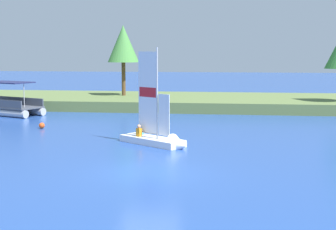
{
  "coord_description": "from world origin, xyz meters",
  "views": [
    {
      "loc": [
        3.39,
        -19.98,
        4.97
      ],
      "look_at": [
        -0.46,
        9.36,
        1.2
      ],
      "focal_mm": 53.66,
      "sensor_mm": 36.0,
      "label": 1
    }
  ],
  "objects_px": {
    "pontoon_boat": "(10,106)",
    "shoreline_tree_left": "(123,44)",
    "channel_buoy": "(42,126)",
    "sailboat": "(161,138)"
  },
  "relations": [
    {
      "from": "sailboat",
      "to": "pontoon_boat",
      "type": "distance_m",
      "value": 17.74
    },
    {
      "from": "channel_buoy",
      "to": "shoreline_tree_left",
      "type": "bearing_deg",
      "value": 81.83
    },
    {
      "from": "shoreline_tree_left",
      "to": "channel_buoy",
      "type": "distance_m",
      "value": 15.98
    },
    {
      "from": "channel_buoy",
      "to": "pontoon_boat",
      "type": "bearing_deg",
      "value": 128.86
    },
    {
      "from": "shoreline_tree_left",
      "to": "pontoon_boat",
      "type": "height_order",
      "value": "shoreline_tree_left"
    },
    {
      "from": "pontoon_boat",
      "to": "shoreline_tree_left",
      "type": "bearing_deg",
      "value": 72.07
    },
    {
      "from": "channel_buoy",
      "to": "sailboat",
      "type": "bearing_deg",
      "value": -29.9
    },
    {
      "from": "shoreline_tree_left",
      "to": "sailboat",
      "type": "bearing_deg",
      "value": -72.08
    },
    {
      "from": "pontoon_boat",
      "to": "channel_buoy",
      "type": "bearing_deg",
      "value": -28.49
    },
    {
      "from": "shoreline_tree_left",
      "to": "pontoon_boat",
      "type": "distance_m",
      "value": 12.24
    }
  ]
}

